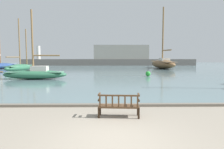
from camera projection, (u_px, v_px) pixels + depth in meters
name	position (u px, v px, depth m)	size (l,w,h in m)	color
ground_plane	(113.00, 139.00, 5.72)	(160.00, 160.00, 0.00)	gray
harbor_water	(109.00, 67.00, 49.55)	(100.00, 80.00, 0.08)	slate
quay_edge_kerb	(111.00, 105.00, 9.55)	(40.00, 0.30, 0.12)	#675F54
park_bench	(119.00, 105.00, 7.81)	(1.63, 0.63, 0.92)	black
sailboat_nearest_starboard	(35.00, 73.00, 20.75)	(7.97, 1.97, 7.10)	#2D6647
sailboat_nearest_port	(20.00, 67.00, 32.33)	(2.76, 7.61, 8.46)	#2D6647
sailboat_outer_starboard	(163.00, 63.00, 40.48)	(4.09, 12.06, 12.31)	brown
sailboat_centre_channel	(0.00, 65.00, 39.63)	(4.51, 8.20, 9.17)	navy
channel_buoy	(148.00, 74.00, 24.00)	(0.60, 0.60, 1.30)	green
far_breakwater	(113.00, 59.00, 55.65)	(47.99, 2.40, 5.76)	#66605B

